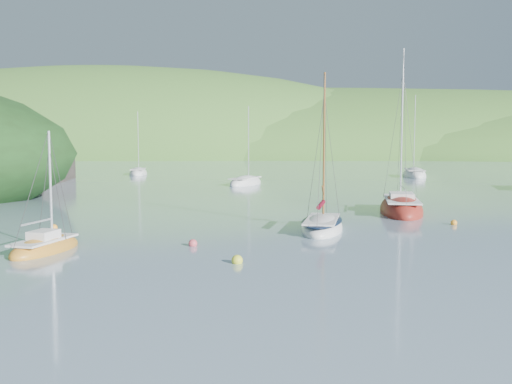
# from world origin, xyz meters

# --- Properties ---
(ground) EXTENTS (700.00, 700.00, 0.00)m
(ground) POSITION_xyz_m (0.00, 0.00, 0.00)
(ground) COLOR #7690A4
(ground) RESTS_ON ground
(shoreline_hills) EXTENTS (690.00, 135.00, 56.00)m
(shoreline_hills) POSITION_xyz_m (-9.66, 172.42, 0.00)
(shoreline_hills) COLOR #38712B
(shoreline_hills) RESTS_ON ground
(daysailer_white) EXTENTS (3.19, 6.56, 9.68)m
(daysailer_white) POSITION_xyz_m (3.92, 8.83, 0.22)
(daysailer_white) COLOR silver
(daysailer_white) RESTS_ON ground
(sloop_red) EXTENTS (3.90, 8.83, 12.64)m
(sloop_red) POSITION_xyz_m (9.98, 17.10, 0.23)
(sloop_red) COLOR maroon
(sloop_red) RESTS_ON ground
(sailboat_yellow) EXTENTS (2.71, 4.89, 6.12)m
(sailboat_yellow) POSITION_xyz_m (-9.28, 1.89, 0.16)
(sailboat_yellow) COLOR #C17D24
(sailboat_yellow) RESTS_ON ground
(distant_sloop_a) EXTENTS (4.63, 7.30, 9.83)m
(distant_sloop_a) POSITION_xyz_m (-2.98, 41.57, 0.17)
(distant_sloop_a) COLOR silver
(distant_sloop_a) RESTS_ON ground
(distant_sloop_b) EXTENTS (3.95, 8.97, 12.40)m
(distant_sloop_b) POSITION_xyz_m (19.51, 57.12, 0.20)
(distant_sloop_b) COLOR silver
(distant_sloop_b) RESTS_ON ground
(distant_sloop_c) EXTENTS (3.68, 7.45, 10.17)m
(distant_sloop_c) POSITION_xyz_m (-20.38, 59.68, 0.18)
(distant_sloop_c) COLOR silver
(distant_sloop_c) RESTS_ON ground
(mooring_buoys) EXTENTS (23.98, 12.02, 0.48)m
(mooring_buoys) POSITION_xyz_m (-0.93, 4.77, 0.12)
(mooring_buoys) COLOR yellow
(mooring_buoys) RESTS_ON ground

